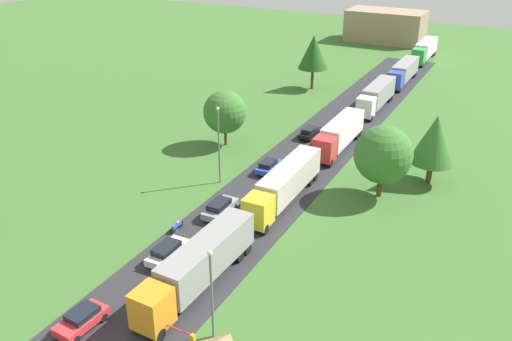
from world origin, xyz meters
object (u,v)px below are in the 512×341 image
Objects in this scene: truck_second at (285,183)px; lamppost_lead at (212,290)px; car_fifth at (310,132)px; tree_oak at (383,155)px; car_lead at (82,319)px; tree_birch at (435,139)px; truck_lead at (199,264)px; distant_building at (386,26)px; car_third at (220,208)px; truck_fourth at (377,95)px; motorcycle_courier at (177,226)px; car_fourth at (269,166)px; truck_fifth at (403,71)px; barrier_gate at (183,335)px; truck_third at (339,133)px; lamppost_second at (219,142)px; tree_maple at (313,52)px; truck_sixth at (425,50)px; car_second at (168,252)px.

truck_second is 1.93× the size of lamppost_lead.
tree_oak is at bearing -42.27° from car_fifth.
tree_birch is (17.43, 36.00, 4.38)m from car_lead.
distant_building reaches higher than truck_lead.
truck_lead reaches higher than car_third.
motorcycle_courier is at bearing -98.58° from truck_fourth.
distant_building is at bearing 95.74° from car_fourth.
car_third is at bearing -94.80° from truck_fifth.
tree_birch reaches higher than barrier_gate.
truck_third is 0.95× the size of truck_fifth.
tree_oak reaches higher than lamppost_lead.
lamppost_second is (-8.30, 16.78, 2.75)m from truck_lead.
tree_maple is at bearing 111.73° from car_fifth.
car_fifth is (-4.69, -31.76, -1.33)m from truck_fifth.
distant_building is at bearing 93.98° from car_lead.
lamppost_second is 1.12× the size of tree_birch.
distant_building is at bearing 130.73° from truck_sixth.
tree_maple is at bearing 99.01° from car_second.
tree_oak is (13.11, 0.39, 4.03)m from car_fourth.
motorcycle_courier is at bearing -104.90° from truck_third.
lamppost_lead is (4.06, -88.45, 1.94)m from truck_sixth.
tree_birch is (12.23, -4.15, 3.05)m from truck_third.
motorcycle_courier is 15.39m from lamppost_lead.
truck_sixth is 1.67× the size of tree_birch.
car_fifth is at bearing -68.27° from tree_maple.
car_fourth is at bearing 90.35° from car_second.
truck_third is 38.01m from barrier_gate.
tree_maple reaches higher than truck_third.
truck_sixth is 67.90m from lamppost_second.
truck_third is (0.24, 15.99, -0.02)m from truck_second.
tree_maple is (-8.44, 44.44, 5.49)m from car_third.
car_fifth is 0.54× the size of tree_birch.
truck_third is 6.40× the size of motorcycle_courier.
car_fourth is 0.44× the size of lamppost_second.
barrier_gate is (6.96, -16.34, -0.18)m from car_third.
truck_lead is at bearing -77.96° from car_fourth.
car_third is at bearing -89.87° from car_fifth.
motorcycle_courier is 0.26× the size of lamppost_lead.
tree_maple is at bearing 97.23° from car_lead.
truck_lead is 9.55m from car_lead.
lamppost_lead is at bearing -74.05° from tree_maple.
tree_birch is 0.45× the size of distant_building.
lamppost_lead is at bearing -59.72° from lamppost_second.
barrier_gate is 0.58× the size of tree_birch.
motorcycle_courier is at bearing -97.37° from car_fourth.
car_second is 4.83m from motorcycle_courier.
truck_third is at bearing -79.24° from distant_building.
motorcycle_courier is at bearing 116.29° from car_second.
lamppost_second is 17.60m from tree_oak.
truck_lead reaches higher than car_fifth.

